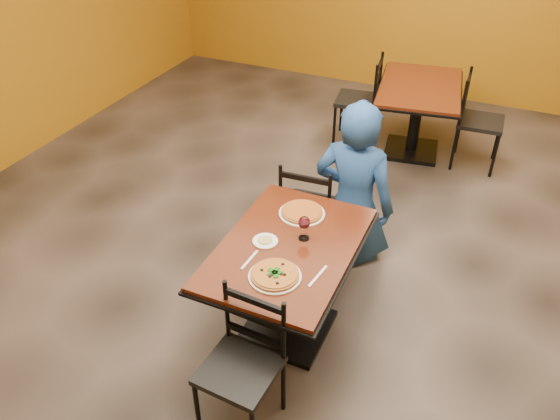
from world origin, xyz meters
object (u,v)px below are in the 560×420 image
at_px(diner, 355,182).
at_px(plate_far, 302,213).
at_px(plate_main, 275,276).
at_px(pizza_far, 302,211).
at_px(table_second, 418,104).
at_px(chair_second_right, 481,122).
at_px(side_plate, 265,241).
at_px(chair_main_near, 239,371).
at_px(pizza_main, 275,274).
at_px(chair_main_far, 311,209).
at_px(table_main, 288,269).
at_px(wine_glass, 304,227).
at_px(chair_second_left, 357,100).

bearing_deg(diner, plate_far, 76.76).
relative_size(plate_main, pizza_far, 1.11).
relative_size(table_second, chair_second_right, 1.38).
bearing_deg(side_plate, chair_main_near, -75.85).
xyz_separation_m(chair_main_near, plate_main, (0.01, 0.46, 0.32)).
xyz_separation_m(chair_main_near, pizza_main, (0.01, 0.46, 0.33)).
bearing_deg(chair_main_far, plate_far, 99.36).
distance_m(table_main, wine_glass, 0.31).
relative_size(table_main, pizza_far, 4.39).
distance_m(diner, side_plate, 1.08).
distance_m(pizza_main, side_plate, 0.34).
relative_size(diner, side_plate, 8.30).
xyz_separation_m(chair_second_right, side_plate, (-0.98, -2.90, 0.28)).
bearing_deg(chair_second_left, pizza_far, 1.00).
bearing_deg(plate_main, chair_second_right, 76.06).
bearing_deg(chair_second_right, wine_glass, 161.83).
height_order(chair_second_right, plate_far, chair_second_right).
height_order(table_main, plate_main, plate_main).
xyz_separation_m(chair_main_far, chair_second_left, (-0.28, 2.05, 0.02)).
distance_m(table_main, pizza_far, 0.41).
bearing_deg(chair_second_right, chair_main_near, 165.09).
bearing_deg(plate_far, side_plate, -104.64).
bearing_deg(table_second, wine_glass, -92.82).
bearing_deg(pizza_main, pizza_far, 98.30).
height_order(table_main, plate_far, plate_far).
distance_m(table_main, diner, 1.03).
bearing_deg(diner, chair_second_left, -72.66).
relative_size(pizza_main, pizza_far, 1.01).
height_order(chair_second_right, diner, diner).
bearing_deg(table_main, wine_glass, 59.63).
distance_m(plate_far, wine_glass, 0.28).
bearing_deg(wine_glass, pizza_far, 114.77).
xyz_separation_m(table_second, wine_glass, (-0.14, -2.77, 0.28)).
relative_size(table_main, plate_main, 3.97).
xyz_separation_m(table_second, pizza_main, (-0.15, -3.18, 0.22)).
relative_size(chair_second_right, diner, 0.71).
relative_size(chair_second_right, pizza_far, 3.38).
xyz_separation_m(diner, plate_far, (-0.17, -0.67, 0.09)).
bearing_deg(chair_main_far, plate_main, 96.71).
relative_size(chair_main_far, chair_second_right, 0.96).
height_order(chair_second_right, wine_glass, chair_second_right).
bearing_deg(table_main, chair_main_near, -86.95).
relative_size(chair_main_far, diner, 0.68).
relative_size(chair_second_right, plate_main, 3.06).
height_order(chair_second_left, plate_main, chair_second_left).
bearing_deg(chair_main_far, pizza_main, 96.71).
height_order(diner, pizza_main, diner).
bearing_deg(chair_main_near, chair_main_far, 100.64).
height_order(table_second, wine_glass, wine_glass).
bearing_deg(side_plate, plate_far, 75.36).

